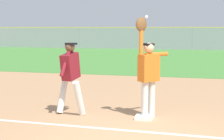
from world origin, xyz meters
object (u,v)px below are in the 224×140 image
baseball (146,17)px  first_base (144,117)px  fielder (148,69)px  runner (70,73)px  parked_car_silver (182,41)px  parked_car_red (131,41)px

baseball → first_base: bearing=160.5°
fielder → baseball: size_ratio=30.81×
first_base → runner: (-1.76, -0.03, 0.96)m
first_base → runner: bearing=-179.0°
runner → baseball: 2.20m
fielder → runner: 1.82m
fielder → parked_car_silver: fielder is taller
baseball → parked_car_red: size_ratio=0.02×
baseball → runner: bearing=-179.4°
runner → parked_car_red: bearing=109.8°
first_base → baseball: baseball is taller
runner → baseball: baseball is taller
baseball → parked_car_silver: baseball is taller
first_base → parked_car_red: parked_car_red is taller
runner → baseball: bearing=11.5°
fielder → baseball: (-0.03, -0.11, 1.17)m
runner → baseball: size_ratio=23.24×
first_base → fielder: size_ratio=0.17×
runner → parked_car_silver: 30.77m
runner → parked_car_red: size_ratio=0.39×
fielder → baseball: baseball is taller
fielder → parked_car_red: 30.72m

